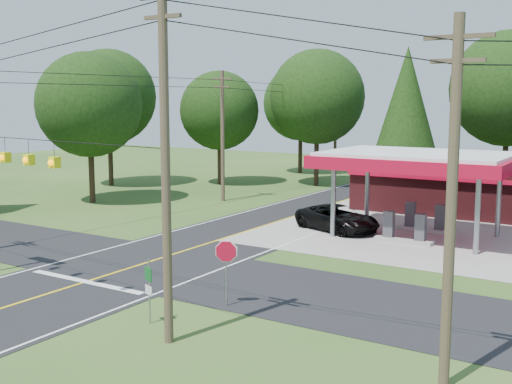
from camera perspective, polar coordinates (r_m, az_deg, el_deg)
The scene contains 15 objects.
ground at distance 31.35m, azimuth -10.04°, elevation -6.35°, with size 120.00×120.00×0.00m, color #2A4F1B.
main_highway at distance 31.34m, azimuth -10.04°, elevation -6.33°, with size 8.00×120.00×0.02m, color black.
cross_road at distance 31.34m, azimuth -10.04°, elevation -6.32°, with size 70.00×7.00×0.02m, color black.
lane_center_yellow at distance 31.34m, azimuth -10.04°, elevation -6.30°, with size 0.15×110.00×0.00m, color yellow.
gas_canopy at distance 37.35m, azimuth 14.15°, elevation 2.52°, with size 10.60×7.40×4.88m.
convenience_store at distance 46.91m, azimuth 19.04°, elevation 0.54°, with size 16.40×7.55×3.80m.
utility_pole_near_right at distance 20.23m, azimuth -8.06°, elevation 2.87°, with size 1.80×0.30×11.50m.
utility_pole_far_left at distance 49.49m, azimuth -2.99°, elevation 5.18°, with size 1.80×0.30×10.00m.
utility_pole_right_b at distance 17.64m, azimuth 16.99°, elevation -0.66°, with size 1.80×0.30×10.00m.
utility_pole_north at distance 63.48m, azimuth 7.07°, elevation 5.39°, with size 0.30×0.30×9.50m.
overhead_beacons at distance 27.09m, azimuth -20.55°, elevation 4.31°, with size 17.04×2.04×1.03m.
treeline_backdrop at distance 50.38m, azimuth 9.33°, elevation 7.74°, with size 70.27×51.59×13.30m.
suv_car at distance 38.73m, azimuth 7.26°, elevation -2.34°, with size 5.50×5.50×1.53m, color black.
octagonal_stop_sign at distance 24.32m, azimuth -2.66°, elevation -5.76°, with size 0.82×0.41×2.59m.
route_sign_post at distance 22.92m, azimuth -9.51°, elevation -8.18°, with size 0.45×0.21×2.32m.
Camera 1 is at (20.55, -22.34, 7.81)m, focal length 45.00 mm.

